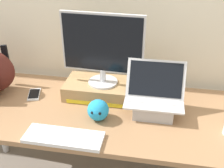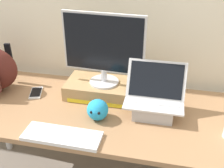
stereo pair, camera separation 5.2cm
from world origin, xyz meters
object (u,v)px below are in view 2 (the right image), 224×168
at_px(open_laptop, 154,103).
at_px(desktop_monitor, 103,48).
at_px(cell_phone, 36,93).
at_px(plush_toy, 98,110).
at_px(external_keyboard, 62,136).
at_px(toner_box_yellow, 104,89).

bearing_deg(open_laptop, desktop_monitor, 158.55).
bearing_deg(cell_phone, open_laptop, -20.65).
bearing_deg(cell_phone, plush_toy, -37.57).
bearing_deg(plush_toy, cell_phone, 159.11).
bearing_deg(plush_toy, external_keyboard, -124.82).
relative_size(toner_box_yellow, external_keyboard, 1.17).
xyz_separation_m(cell_phone, plush_toy, (0.46, -0.18, 0.05)).
height_order(external_keyboard, cell_phone, external_keyboard).
xyz_separation_m(toner_box_yellow, plush_toy, (0.02, -0.25, 0.01)).
xyz_separation_m(toner_box_yellow, cell_phone, (-0.44, -0.07, -0.04)).
bearing_deg(toner_box_yellow, cell_phone, -170.55).
relative_size(toner_box_yellow, open_laptop, 1.43).
distance_m(external_keyboard, cell_phone, 0.49).
height_order(desktop_monitor, cell_phone, desktop_monitor).
xyz_separation_m(desktop_monitor, external_keyboard, (-0.11, -0.44, -0.31)).
height_order(toner_box_yellow, external_keyboard, toner_box_yellow).
height_order(external_keyboard, plush_toy, plush_toy).
relative_size(desktop_monitor, open_laptop, 1.49).
bearing_deg(external_keyboard, desktop_monitor, 76.20).
bearing_deg(desktop_monitor, plush_toy, -81.49).
height_order(toner_box_yellow, plush_toy, plush_toy).
distance_m(open_laptop, external_keyboard, 0.54).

